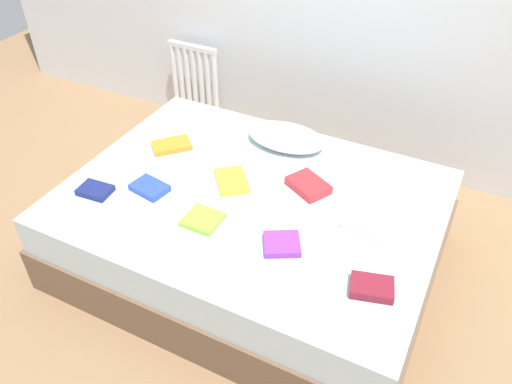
{
  "coord_description": "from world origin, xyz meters",
  "views": [
    {
      "loc": [
        0.98,
        -1.89,
        2.21
      ],
      "look_at": [
        0.0,
        0.05,
        0.48
      ],
      "focal_mm": 35.84,
      "sensor_mm": 36.0,
      "label": 1
    }
  ],
  "objects_px": {
    "pillow": "(286,137)",
    "textbook_white": "(369,225)",
    "textbook_yellow": "(232,181)",
    "textbook_navy": "(95,190)",
    "bed": "(252,229)",
    "textbook_purple": "(282,244)",
    "textbook_lime": "(203,220)",
    "textbook_blue": "(150,188)",
    "textbook_orange": "(172,145)",
    "textbook_maroon": "(372,287)",
    "radiator": "(195,80)",
    "textbook_red": "(308,185)"
  },
  "relations": [
    {
      "from": "textbook_lime",
      "to": "textbook_blue",
      "type": "xyz_separation_m",
      "value": [
        -0.39,
        0.09,
        0.0
      ]
    },
    {
      "from": "pillow",
      "to": "radiator",
      "type": "bearing_deg",
      "value": 148.23
    },
    {
      "from": "textbook_blue",
      "to": "textbook_maroon",
      "type": "relative_size",
      "value": 1.03
    },
    {
      "from": "textbook_navy",
      "to": "textbook_maroon",
      "type": "bearing_deg",
      "value": -4.49
    },
    {
      "from": "textbook_yellow",
      "to": "textbook_white",
      "type": "height_order",
      "value": "textbook_white"
    },
    {
      "from": "radiator",
      "to": "textbook_white",
      "type": "bearing_deg",
      "value": -33.77
    },
    {
      "from": "bed",
      "to": "textbook_navy",
      "type": "distance_m",
      "value": 0.88
    },
    {
      "from": "textbook_yellow",
      "to": "textbook_navy",
      "type": "height_order",
      "value": "textbook_navy"
    },
    {
      "from": "textbook_lime",
      "to": "radiator",
      "type": "bearing_deg",
      "value": 123.85
    },
    {
      "from": "bed",
      "to": "textbook_orange",
      "type": "relative_size",
      "value": 8.8
    },
    {
      "from": "textbook_purple",
      "to": "textbook_orange",
      "type": "height_order",
      "value": "textbook_purple"
    },
    {
      "from": "textbook_lime",
      "to": "textbook_maroon",
      "type": "bearing_deg",
      "value": -3.48
    },
    {
      "from": "pillow",
      "to": "textbook_navy",
      "type": "distance_m",
      "value": 1.14
    },
    {
      "from": "textbook_navy",
      "to": "textbook_maroon",
      "type": "xyz_separation_m",
      "value": [
        1.52,
        0.01,
        0.0
      ]
    },
    {
      "from": "bed",
      "to": "textbook_purple",
      "type": "height_order",
      "value": "textbook_purple"
    },
    {
      "from": "textbook_lime",
      "to": "bed",
      "type": "bearing_deg",
      "value": 68.76
    },
    {
      "from": "pillow",
      "to": "textbook_red",
      "type": "distance_m",
      "value": 0.45
    },
    {
      "from": "textbook_yellow",
      "to": "textbook_navy",
      "type": "relative_size",
      "value": 1.35
    },
    {
      "from": "textbook_yellow",
      "to": "textbook_maroon",
      "type": "bearing_deg",
      "value": 26.18
    },
    {
      "from": "pillow",
      "to": "textbook_white",
      "type": "relative_size",
      "value": 2.17
    },
    {
      "from": "textbook_purple",
      "to": "textbook_yellow",
      "type": "xyz_separation_m",
      "value": [
        -0.45,
        0.33,
        -0.0
      ]
    },
    {
      "from": "pillow",
      "to": "textbook_white",
      "type": "distance_m",
      "value": 0.84
    },
    {
      "from": "textbook_orange",
      "to": "textbook_maroon",
      "type": "xyz_separation_m",
      "value": [
        1.4,
        -0.54,
        0.01
      ]
    },
    {
      "from": "textbook_orange",
      "to": "textbook_lime",
      "type": "relative_size",
      "value": 1.27
    },
    {
      "from": "pillow",
      "to": "textbook_purple",
      "type": "bearing_deg",
      "value": -67.02
    },
    {
      "from": "radiator",
      "to": "textbook_blue",
      "type": "relative_size",
      "value": 3.04
    },
    {
      "from": "textbook_white",
      "to": "radiator",
      "type": "bearing_deg",
      "value": 156.98
    },
    {
      "from": "pillow",
      "to": "textbook_white",
      "type": "xyz_separation_m",
      "value": [
        0.68,
        -0.51,
        -0.03
      ]
    },
    {
      "from": "textbook_white",
      "to": "textbook_maroon",
      "type": "height_order",
      "value": "textbook_white"
    },
    {
      "from": "pillow",
      "to": "textbook_purple",
      "type": "height_order",
      "value": "pillow"
    },
    {
      "from": "bed",
      "to": "textbook_white",
      "type": "xyz_separation_m",
      "value": [
        0.64,
        0.02,
        0.28
      ]
    },
    {
      "from": "pillow",
      "to": "textbook_yellow",
      "type": "distance_m",
      "value": 0.5
    },
    {
      "from": "pillow",
      "to": "textbook_purple",
      "type": "relative_size",
      "value": 2.82
    },
    {
      "from": "textbook_purple",
      "to": "textbook_white",
      "type": "distance_m",
      "value": 0.45
    },
    {
      "from": "textbook_purple",
      "to": "textbook_lime",
      "type": "xyz_separation_m",
      "value": [
        -0.43,
        -0.02,
        -0.0
      ]
    },
    {
      "from": "textbook_maroon",
      "to": "textbook_red",
      "type": "xyz_separation_m",
      "value": [
        -0.52,
        0.54,
        0.0
      ]
    },
    {
      "from": "textbook_orange",
      "to": "radiator",
      "type": "bearing_deg",
      "value": 68.94
    },
    {
      "from": "textbook_blue",
      "to": "textbook_white",
      "type": "distance_m",
      "value": 1.17
    },
    {
      "from": "bed",
      "to": "textbook_red",
      "type": "distance_m",
      "value": 0.41
    },
    {
      "from": "textbook_lime",
      "to": "textbook_navy",
      "type": "bearing_deg",
      "value": -174.35
    },
    {
      "from": "bed",
      "to": "textbook_navy",
      "type": "xyz_separation_m",
      "value": [
        -0.75,
        -0.37,
        0.27
      ]
    },
    {
      "from": "textbook_blue",
      "to": "textbook_lime",
      "type": "bearing_deg",
      "value": -2.68
    },
    {
      "from": "bed",
      "to": "textbook_purple",
      "type": "xyz_separation_m",
      "value": [
        0.31,
        -0.29,
        0.27
      ]
    },
    {
      "from": "bed",
      "to": "textbook_blue",
      "type": "bearing_deg",
      "value": -156.6
    },
    {
      "from": "bed",
      "to": "textbook_yellow",
      "type": "bearing_deg",
      "value": 163.52
    },
    {
      "from": "textbook_yellow",
      "to": "textbook_white",
      "type": "distance_m",
      "value": 0.79
    },
    {
      "from": "textbook_yellow",
      "to": "textbook_purple",
      "type": "bearing_deg",
      "value": 13.92
    },
    {
      "from": "textbook_maroon",
      "to": "textbook_white",
      "type": "bearing_deg",
      "value": 93.24
    },
    {
      "from": "textbook_yellow",
      "to": "textbook_navy",
      "type": "bearing_deg",
      "value": -95.96
    },
    {
      "from": "textbook_lime",
      "to": "textbook_white",
      "type": "distance_m",
      "value": 0.82
    }
  ]
}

